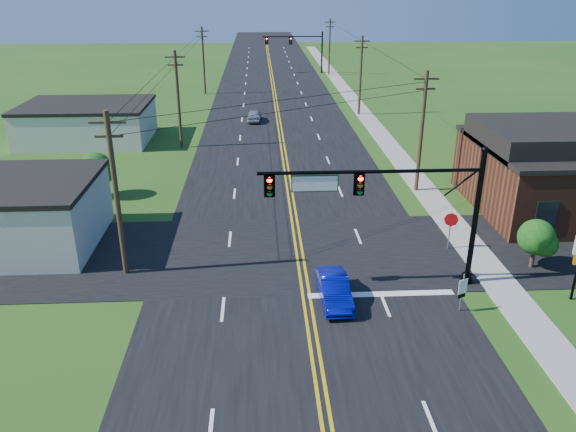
{
  "coord_description": "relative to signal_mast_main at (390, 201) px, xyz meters",
  "views": [
    {
      "loc": [
        -2.04,
        -17.55,
        14.9
      ],
      "look_at": [
        -0.6,
        10.0,
        3.21
      ],
      "focal_mm": 35.0,
      "sensor_mm": 36.0,
      "label": 1
    }
  ],
  "objects": [
    {
      "name": "cream_bldg_far",
      "position": [
        -23.34,
        30.0,
        -2.89
      ],
      "size": [
        12.2,
        9.2,
        3.7
      ],
      "color": "beige",
      "rests_on": "ground"
    },
    {
      "name": "utility_pole_left_b",
      "position": [
        -13.84,
        27.0,
        -0.03
      ],
      "size": [
        1.8,
        0.28,
        9.0
      ],
      "color": "#392B1A",
      "rests_on": "ground"
    },
    {
      "name": "utility_pole_right_c",
      "position": [
        5.46,
        70.0,
        -0.03
      ],
      "size": [
        1.8,
        0.28,
        9.0
      ],
      "color": "#392B1A",
      "rests_on": "ground"
    },
    {
      "name": "utility_pole_left_c",
      "position": [
        -13.84,
        54.0,
        -0.03
      ],
      "size": [
        1.8,
        0.28,
        9.0
      ],
      "color": "#392B1A",
      "rests_on": "ground"
    },
    {
      "name": "stop_sign",
      "position": [
        4.72,
        3.98,
        -3.06
      ],
      "size": [
        0.81,
        0.28,
        2.34
      ],
      "rotation": [
        0.0,
        0.0,
        -0.29
      ],
      "color": "slate",
      "rests_on": "ground"
    },
    {
      "name": "blue_car",
      "position": [
        -2.84,
        -1.52,
        -4.09
      ],
      "size": [
        1.56,
        4.05,
        1.32
      ],
      "primitive_type": "imported",
      "rotation": [
        0.0,
        0.0,
        0.04
      ],
      "color": "#060D95",
      "rests_on": "ground"
    },
    {
      "name": "utility_pole_right_a",
      "position": [
        5.46,
        14.0,
        -0.03
      ],
      "size": [
        1.8,
        0.28,
        9.0
      ],
      "color": "#392B1A",
      "rests_on": "ground"
    },
    {
      "name": "tree_left",
      "position": [
        -18.34,
        14.0,
        -2.59
      ],
      "size": [
        2.4,
        2.4,
        3.37
      ],
      "color": "#392B1A",
      "rests_on": "ground"
    },
    {
      "name": "road_cross",
      "position": [
        -4.34,
        4.0,
        -4.73
      ],
      "size": [
        70.0,
        10.0,
        0.04
      ],
      "primitive_type": "cube",
      "color": "black",
      "rests_on": "ground"
    },
    {
      "name": "utility_pole_right_b",
      "position": [
        5.46,
        40.0,
        -0.03
      ],
      "size": [
        1.8,
        0.28,
        9.0
      ],
      "color": "#392B1A",
      "rests_on": "ground"
    },
    {
      "name": "road_main",
      "position": [
        -4.34,
        42.0,
        -4.73
      ],
      "size": [
        16.0,
        220.0,
        0.04
      ],
      "primitive_type": "cube",
      "color": "black",
      "rests_on": "ground"
    },
    {
      "name": "distant_car",
      "position": [
        -6.92,
        37.17,
        -4.1
      ],
      "size": [
        1.76,
        3.88,
        1.29
      ],
      "primitive_type": "imported",
      "rotation": [
        0.0,
        0.0,
        3.08
      ],
      "color": "#B2B1B6",
      "rests_on": "ground"
    },
    {
      "name": "utility_pole_left_a",
      "position": [
        -13.84,
        2.0,
        -0.03
      ],
      "size": [
        1.8,
        0.28,
        9.0
      ],
      "color": "#392B1A",
      "rests_on": "ground"
    },
    {
      "name": "signal_mast_main",
      "position": [
        0.0,
        0.0,
        0.0
      ],
      "size": [
        11.3,
        0.6,
        7.48
      ],
      "color": "black",
      "rests_on": "ground"
    },
    {
      "name": "sidewalk",
      "position": [
        6.16,
        32.0,
        -4.71
      ],
      "size": [
        2.0,
        160.0,
        0.08
      ],
      "primitive_type": "cube",
      "color": "gray",
      "rests_on": "ground"
    },
    {
      "name": "route_sign",
      "position": [
        3.16,
        -2.74,
        -3.55
      ],
      "size": [
        0.48,
        0.23,
        2.06
      ],
      "rotation": [
        0.0,
        0.0,
        0.4
      ],
      "color": "slate",
      "rests_on": "ground"
    },
    {
      "name": "ground",
      "position": [
        -4.34,
        -8.0,
        -4.75
      ],
      "size": [
        260.0,
        260.0,
        0.0
      ],
      "primitive_type": "plane",
      "color": "#1B4915",
      "rests_on": "ground"
    },
    {
      "name": "tree_right_back",
      "position": [
        11.66,
        18.0,
        -2.15
      ],
      "size": [
        3.0,
        3.0,
        4.1
      ],
      "color": "#392B1A",
      "rests_on": "ground"
    },
    {
      "name": "signal_mast_far",
      "position": [
        0.1,
        72.0,
        -0.2
      ],
      "size": [
        10.98,
        0.6,
        7.48
      ],
      "color": "black",
      "rests_on": "ground"
    },
    {
      "name": "cream_bldg_near",
      "position": [
        -21.34,
        6.0,
        -2.69
      ],
      "size": [
        10.2,
        8.2,
        4.1
      ],
      "color": "beige",
      "rests_on": "ground"
    },
    {
      "name": "shrub_corner",
      "position": [
        8.66,
        1.5,
        -2.9
      ],
      "size": [
        2.0,
        2.0,
        2.86
      ],
      "color": "#392B1A",
      "rests_on": "ground"
    }
  ]
}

